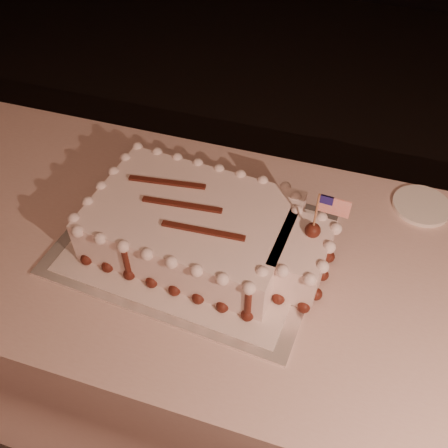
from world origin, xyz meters
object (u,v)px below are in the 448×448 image
(cake_board, at_px, (193,242))
(sheet_cake, at_px, (205,229))
(banquet_table, at_px, (267,346))
(side_plate, at_px, (422,206))

(cake_board, xyz_separation_m, sheet_cake, (0.03, -0.00, 0.06))
(banquet_table, bearing_deg, cake_board, 177.35)
(banquet_table, xyz_separation_m, sheet_cake, (-0.18, 0.01, 0.44))
(banquet_table, height_order, sheet_cake, sheet_cake)
(banquet_table, distance_m, sheet_cake, 0.48)
(sheet_cake, bearing_deg, side_plate, 31.41)
(banquet_table, distance_m, cake_board, 0.44)
(cake_board, height_order, side_plate, side_plate)
(cake_board, relative_size, side_plate, 4.12)
(banquet_table, relative_size, cake_board, 3.85)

